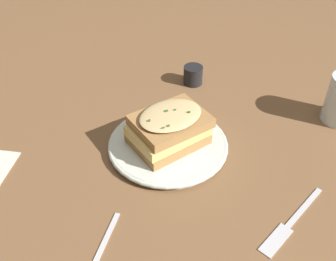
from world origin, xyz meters
name	(u,v)px	position (x,y,z in m)	size (l,w,h in m)	color
ground_plane	(153,150)	(0.00, 0.00, 0.00)	(2.40, 2.40, 0.00)	brown
dinner_plate	(168,145)	(0.01, -0.03, 0.01)	(0.23, 0.23, 0.02)	silver
sandwich	(169,128)	(0.01, -0.03, 0.05)	(0.17, 0.17, 0.07)	#A37542
fork	(287,227)	(-0.13, -0.25, 0.00)	(0.16, 0.10, 0.00)	silver
condiment_pot	(193,75)	(0.25, -0.03, 0.02)	(0.04, 0.04, 0.04)	black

